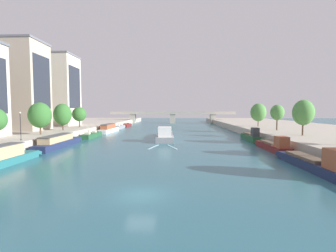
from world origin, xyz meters
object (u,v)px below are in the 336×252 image
(tree_right_midway, at_px, (277,113))
(tree_right_distant, at_px, (258,112))
(tree_left_far, at_px, (63,115))
(moored_boat_left_upstream, at_px, (127,125))
(lamppost_left_bank, at_px, (21,125))
(barge_midriver, at_px, (165,135))
(tree_right_second, at_px, (303,113))
(moored_boat_right_second, at_px, (315,163))
(moored_boat_left_lone, at_px, (109,129))
(moored_boat_right_downstream, at_px, (251,136))
(tree_left_third, at_px, (40,115))
(moored_boat_left_midway, at_px, (59,142))
(moored_boat_right_near, at_px, (273,146))
(moored_boat_left_end, at_px, (120,127))
(bridge_far, at_px, (173,116))
(moored_boat_left_downstream, at_px, (92,135))
(tree_left_second, at_px, (79,114))

(tree_right_midway, xyz_separation_m, tree_right_distant, (-0.08, 14.07, -0.08))
(tree_left_far, relative_size, tree_right_midway, 1.04)
(moored_boat_left_upstream, bearing_deg, lamppost_left_bank, -93.25)
(barge_midriver, xyz_separation_m, tree_right_second, (28.25, -9.80, 5.62))
(tree_left_far, bearing_deg, moored_boat_right_second, -34.05)
(moored_boat_left_lone, relative_size, moored_boat_right_downstream, 1.38)
(tree_left_third, height_order, tree_right_midway, tree_left_third)
(barge_midriver, bearing_deg, tree_right_second, -19.12)
(moored_boat_right_downstream, relative_size, tree_right_distant, 1.51)
(moored_boat_left_midway, distance_m, moored_boat_right_near, 40.03)
(barge_midriver, height_order, moored_boat_right_downstream, barge_midriver)
(moored_boat_left_end, relative_size, bridge_far, 0.17)
(moored_boat_right_near, xyz_separation_m, tree_left_third, (-45.41, 5.75, 5.21))
(tree_left_third, height_order, lamppost_left_bank, tree_left_third)
(moored_boat_right_second, height_order, moored_boat_right_downstream, moored_boat_right_downstream)
(moored_boat_left_upstream, bearing_deg, moored_boat_right_near, -57.36)
(moored_boat_left_downstream, xyz_separation_m, tree_left_third, (-5.97, -13.11, 5.47))
(tree_right_midway, bearing_deg, moored_boat_left_lone, 162.87)
(moored_boat_left_upstream, relative_size, tree_right_second, 1.69)
(moored_boat_left_upstream, relative_size, tree_right_distant, 1.68)
(tree_left_second, bearing_deg, moored_boat_right_second, -42.13)
(moored_boat_left_upstream, distance_m, tree_left_third, 56.36)
(bridge_far, bearing_deg, tree_right_second, -70.97)
(tree_left_far, bearing_deg, moored_boat_left_end, 77.79)
(barge_midriver, distance_m, lamppost_left_bank, 30.71)
(moored_boat_left_downstream, bearing_deg, tree_left_far, -160.17)
(moored_boat_left_midway, bearing_deg, barge_midriver, 34.44)
(moored_boat_left_midway, height_order, bridge_far, bridge_far)
(moored_boat_left_downstream, height_order, moored_boat_left_upstream, moored_boat_left_downstream)
(moored_boat_right_second, relative_size, tree_right_second, 2.04)
(tree_left_second, bearing_deg, moored_boat_left_end, 71.60)
(tree_right_second, relative_size, bridge_far, 0.11)
(moored_boat_left_downstream, distance_m, bridge_far, 71.69)
(moored_boat_right_downstream, xyz_separation_m, lamppost_left_bank, (-43.26, -17.46, 3.67))
(tree_left_far, bearing_deg, moored_boat_right_near, -19.79)
(tree_left_far, distance_m, lamppost_left_bank, 20.59)
(moored_boat_left_upstream, height_order, tree_right_midway, tree_right_midway)
(moored_boat_left_upstream, bearing_deg, tree_left_third, -96.14)
(tree_left_far, bearing_deg, moored_boat_left_midway, -67.02)
(moored_boat_right_downstream, distance_m, tree_left_third, 46.50)
(moored_boat_left_end, height_order, tree_right_distant, tree_right_distant)
(tree_left_far, bearing_deg, tree_right_distant, 17.10)
(moored_boat_right_near, distance_m, tree_right_distant, 34.64)
(moored_boat_left_upstream, xyz_separation_m, tree_right_midway, (47.70, -42.41, 5.94))
(bridge_far, bearing_deg, tree_left_second, -113.34)
(tree_right_distant, bearing_deg, barge_midriver, -148.85)
(moored_boat_left_downstream, relative_size, moored_boat_left_upstream, 0.92)
(moored_boat_left_midway, relative_size, moored_boat_left_end, 1.46)
(tree_left_second, height_order, tree_right_distant, tree_right_distant)
(moored_boat_left_upstream, relative_size, moored_boat_right_near, 1.02)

